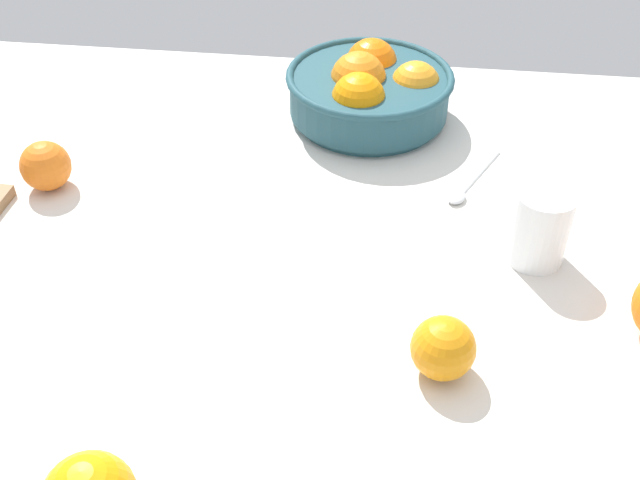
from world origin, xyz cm
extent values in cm
cube|color=silver|center=(0.00, 0.00, -1.50)|extent=(133.30, 107.32, 3.00)
cylinder|color=#234C56|center=(4.73, 35.00, 0.60)|extent=(22.45, 22.45, 1.20)
cylinder|color=#234C56|center=(4.73, 35.00, 4.20)|extent=(24.40, 24.40, 6.01)
torus|color=#234C56|center=(4.73, 35.00, 7.21)|extent=(25.60, 25.60, 1.20)
sphere|color=orange|center=(11.66, 35.45, 5.66)|extent=(7.76, 7.76, 7.76)
sphere|color=orange|center=(4.57, 41.04, 6.06)|extent=(8.26, 8.26, 8.26)
sphere|color=orange|center=(2.99, 34.99, 6.51)|extent=(8.55, 8.55, 8.55)
sphere|color=orange|center=(3.50, 29.17, 6.40)|extent=(8.02, 8.02, 8.02)
cylinder|color=white|center=(27.52, 4.22, 4.85)|extent=(7.18, 7.18, 9.71)
cylinder|color=yellow|center=(27.52, 4.22, 3.38)|extent=(6.31, 6.31, 6.76)
sphere|color=orange|center=(-37.61, 11.26, 3.43)|extent=(6.85, 6.85, 6.85)
sphere|color=orange|center=(16.15, -15.48, 3.42)|extent=(6.85, 6.85, 6.85)
ellipsoid|color=silver|center=(18.25, 14.86, 0.50)|extent=(3.44, 3.87, 1.00)
cylinder|color=silver|center=(21.74, 21.78, 0.35)|extent=(6.16, 11.29, 0.70)
camera|label=1|loc=(10.11, -70.43, 63.01)|focal=43.32mm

